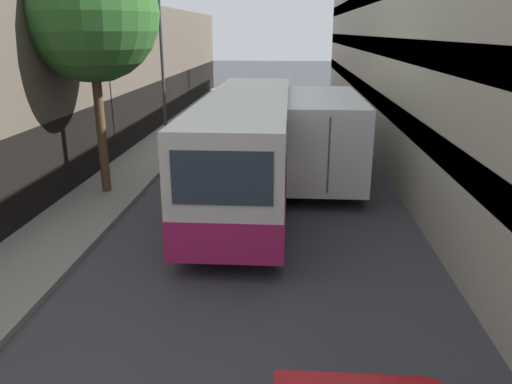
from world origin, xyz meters
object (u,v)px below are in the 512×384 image
at_px(panel_van, 235,106).
at_px(street_tree_left, 90,13).
at_px(box_truck, 321,131).
at_px(street_lamp, 160,18).
at_px(bus, 247,145).

height_order(panel_van, street_tree_left, street_tree_left).
distance_m(box_truck, panel_van, 10.14).
bearing_deg(street_lamp, box_truck, -15.60).
height_order(street_lamp, street_tree_left, street_lamp).
xyz_separation_m(street_lamp, street_tree_left, (-0.86, -4.55, 0.03)).
xyz_separation_m(box_truck, street_lamp, (-6.01, 1.68, 3.84)).
relative_size(bus, panel_van, 2.74).
height_order(bus, box_truck, bus).
height_order(box_truck, street_tree_left, street_tree_left).
relative_size(box_truck, panel_van, 2.04).
bearing_deg(panel_van, bus, -82.09).
bearing_deg(box_truck, panel_van, 113.63).
height_order(box_truck, panel_van, box_truck).
distance_m(box_truck, street_lamp, 7.33).
bearing_deg(street_lamp, panel_van, 75.60).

